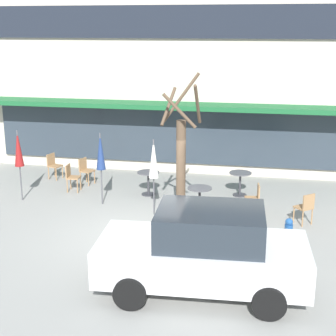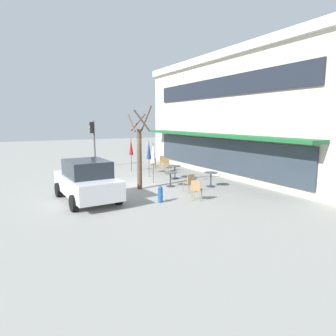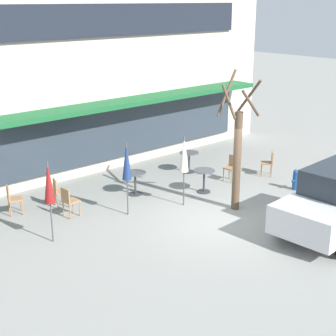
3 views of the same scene
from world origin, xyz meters
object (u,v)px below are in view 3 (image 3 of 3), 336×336
street_tree (237,152)px  cafe_table_by_tree (204,177)px  patio_umbrella_green_folded (184,154)px  fire_hydrant (296,179)px  cafe_chair_0 (269,162)px  cafe_chair_4 (12,198)px  patio_umbrella_corner_open (49,183)px  cafe_table_streetside (189,159)px  cafe_chair_2 (69,200)px  patio_umbrella_cream_folded (127,162)px  cafe_chair_3 (232,166)px  cafe_chair_1 (59,190)px  cafe_table_near_wall (135,179)px

street_tree → cafe_table_by_tree: bearing=80.1°
patio_umbrella_green_folded → fire_hydrant: size_ratio=3.12×
cafe_chair_0 → cafe_chair_4: size_ratio=1.00×
fire_hydrant → patio_umbrella_corner_open: bearing=166.5°
cafe_table_by_tree → street_tree: street_tree is taller
cafe_table_streetside → cafe_table_by_tree: same height
cafe_table_streetside → cafe_chair_0: size_ratio=0.85×
patio_umbrella_corner_open → cafe_chair_2: (1.19, 1.13, -1.10)m
patio_umbrella_green_folded → patio_umbrella_corner_open: same height
patio_umbrella_corner_open → patio_umbrella_cream_folded: bearing=2.7°
cafe_chair_3 → cafe_table_by_tree: bearing=-173.7°
cafe_chair_1 → cafe_chair_4: bearing=163.5°
cafe_table_by_tree → cafe_chair_3: 1.57m
patio_umbrella_green_folded → cafe_table_streetside: bearing=43.2°
cafe_chair_1 → cafe_chair_4: size_ratio=1.00×
cafe_chair_0 → patio_umbrella_green_folded: bearing=-180.0°
cafe_table_streetside → cafe_chair_1: (-5.24, 0.25, 0.01)m
cafe_table_near_wall → cafe_chair_0: cafe_chair_0 is taller
cafe_table_streetside → cafe_table_by_tree: (-1.05, -1.80, 0.00)m
cafe_chair_1 → street_tree: bearing=-43.1°
cafe_table_near_wall → patio_umbrella_green_folded: 2.10m
cafe_chair_2 → patio_umbrella_green_folded: bearing=-26.9°
cafe_table_near_wall → cafe_table_streetside: size_ratio=1.00×
cafe_table_streetside → patio_umbrella_corner_open: size_ratio=0.35×
cafe_table_streetside → patio_umbrella_cream_folded: size_ratio=0.35×
cafe_chair_3 → cafe_chair_4: (-7.07, 2.27, 0.00)m
cafe_table_streetside → cafe_chair_3: size_ratio=0.85×
fire_hydrant → cafe_chair_0: bearing=71.9°
cafe_table_by_tree → cafe_chair_1: 4.67m
patio_umbrella_corner_open → cafe_chair_0: size_ratio=2.47×
cafe_chair_1 → cafe_table_streetside: bearing=-2.7°
cafe_chair_2 → cafe_table_by_tree: bearing=-15.4°
cafe_table_streetside → street_tree: bearing=-111.4°
cafe_table_near_wall → cafe_table_by_tree: 2.25m
cafe_table_near_wall → patio_umbrella_green_folded: bearing=-71.8°
cafe_chair_2 → cafe_chair_3: size_ratio=1.00×
patio_umbrella_cream_folded → cafe_chair_4: bearing=138.1°
cafe_chair_2 → street_tree: size_ratio=0.22×
cafe_chair_2 → street_tree: bearing=-34.4°
cafe_table_near_wall → patio_umbrella_cream_folded: patio_umbrella_cream_folded is taller
cafe_chair_2 → cafe_table_streetside: bearing=6.4°
cafe_table_streetside → patio_umbrella_corner_open: bearing=-165.2°
patio_umbrella_cream_folded → cafe_chair_0: bearing=-5.3°
street_tree → fire_hydrant: street_tree is taller
patio_umbrella_green_folded → cafe_chair_4: bearing=146.5°
patio_umbrella_cream_folded → cafe_chair_0: patio_umbrella_cream_folded is taller
cafe_table_near_wall → patio_umbrella_green_folded: size_ratio=0.35×
patio_umbrella_corner_open → cafe_chair_1: (1.36, 1.99, -1.10)m
street_tree → fire_hydrant: size_ratio=5.84×
cafe_chair_3 → cafe_table_streetside: bearing=107.1°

